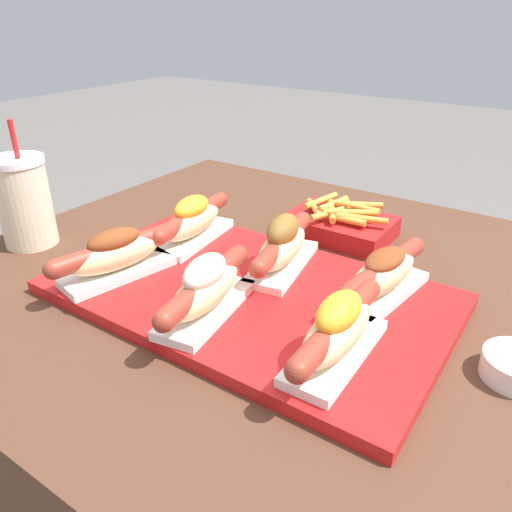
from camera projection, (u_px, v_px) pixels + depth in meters
The scene contains 10 objects.
patio_table at pixel (291, 460), 0.90m from camera, with size 1.03×0.85×0.74m.
serving_tray at pixel (248, 293), 0.68m from camera, with size 0.53×0.32×0.02m.
hot_dog_0 at pixel (116, 254), 0.69m from camera, with size 0.09×0.20×0.07m.
hot_dog_1 at pixel (206, 288), 0.61m from camera, with size 0.08×0.20×0.08m.
hot_dog_2 at pixel (337, 330), 0.53m from camera, with size 0.06×0.20×0.08m.
hot_dog_3 at pixel (192, 221), 0.80m from camera, with size 0.08×0.20×0.07m.
hot_dog_4 at pixel (282, 245), 0.71m from camera, with size 0.09×0.20×0.08m.
hot_dog_5 at pixel (383, 275), 0.64m from camera, with size 0.08×0.20×0.06m.
drink_cup at pixel (24, 202), 0.81m from camera, with size 0.09×0.09×0.21m.
fries_basket at pixel (339, 224), 0.86m from camera, with size 0.18×0.13×0.06m.
Camera 1 is at (0.30, -0.56, 1.11)m, focal length 35.00 mm.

